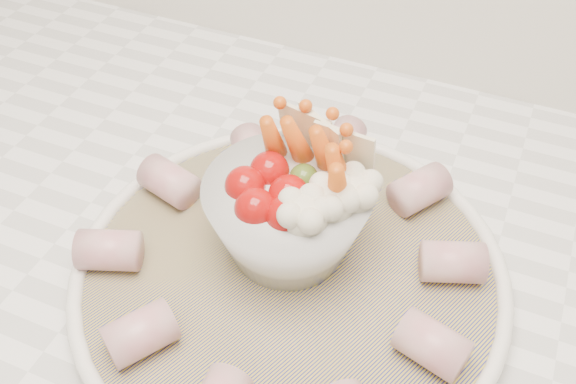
% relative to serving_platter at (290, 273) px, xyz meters
% --- Properties ---
extents(serving_platter, '(0.44, 0.44, 0.02)m').
position_rel_serving_platter_xyz_m(serving_platter, '(0.00, 0.00, 0.00)').
color(serving_platter, navy).
rests_on(serving_platter, kitchen_counter).
extents(veggie_bowl, '(0.13, 0.13, 0.11)m').
position_rel_serving_platter_xyz_m(veggie_bowl, '(-0.01, 0.02, 0.05)').
color(veggie_bowl, silver).
rests_on(veggie_bowl, serving_platter).
extents(cured_meat_rolls, '(0.30, 0.32, 0.03)m').
position_rel_serving_platter_xyz_m(cured_meat_rolls, '(-0.00, -0.00, 0.02)').
color(cured_meat_rolls, '#B65361').
rests_on(cured_meat_rolls, serving_platter).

